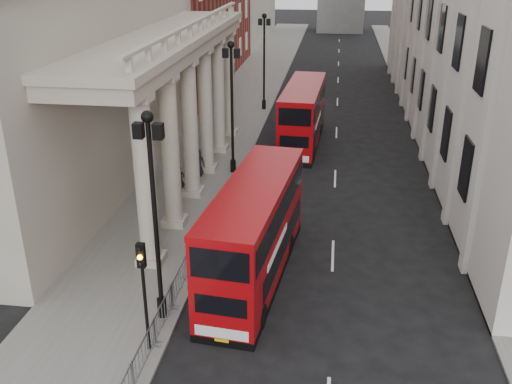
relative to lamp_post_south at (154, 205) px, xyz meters
name	(u,v)px	position (x,y,z in m)	size (l,w,h in m)	color
sidewalk_west	(226,127)	(-2.40, 26.00, -4.85)	(6.00, 140.00, 0.12)	slate
sidewalk_east	(433,136)	(14.10, 26.00, -4.85)	(3.00, 140.00, 0.12)	slate
kerb	(261,129)	(0.55, 26.00, -4.84)	(0.20, 140.00, 0.14)	slate
portico_building	(64,84)	(-9.90, 14.00, 1.09)	(9.00, 28.00, 12.00)	#A39A89
lamp_post_south	(154,205)	(0.00, 0.00, 0.00)	(1.05, 0.44, 8.32)	black
lamp_post_mid	(232,99)	(0.00, 16.00, 0.00)	(1.05, 0.44, 8.32)	black
lamp_post_north	(264,55)	(0.00, 32.00, 0.00)	(1.05, 0.44, 8.32)	black
traffic_light	(143,278)	(0.10, -2.02, -1.80)	(0.28, 0.33, 4.30)	black
crowd_barriers	(154,332)	(0.25, -1.77, -4.24)	(0.50, 18.75, 1.10)	gray
bus_near	(255,230)	(3.16, 3.63, -2.60)	(3.46, 10.42, 4.42)	#9B070B
bus_far	(303,114)	(4.05, 22.71, -2.60)	(2.95, 10.33, 4.42)	#9B070B
pedestrian_a	(180,180)	(-2.49, 12.09, -3.95)	(0.61, 0.40, 1.68)	black
pedestrian_b	(146,185)	(-4.18, 10.91, -3.90)	(0.86, 0.67, 1.78)	black
pedestrian_c	(198,162)	(-2.08, 15.03, -3.91)	(0.87, 0.56, 1.77)	black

